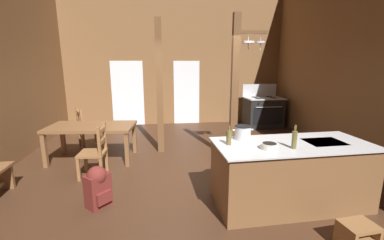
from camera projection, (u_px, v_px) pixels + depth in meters
ground_plane at (193, 182)px, 4.49m from camera, size 7.70×9.42×0.10m
wall_back at (175, 53)px, 8.22m from camera, size 7.70×0.14×4.57m
glazed_door_back_left at (128, 94)px, 8.24m from camera, size 1.00×0.01×2.05m
glazed_panel_back_right at (187, 93)px, 8.47m from camera, size 0.84×0.01×2.05m
kitchen_island at (290, 174)px, 3.64m from camera, size 2.19×1.04×0.91m
stove_range at (263, 112)px, 8.11m from camera, size 1.16×0.85×1.32m
support_post_with_pot_rack at (236, 85)px, 5.10m from camera, size 0.67×0.25×2.92m
support_post_center at (160, 88)px, 5.62m from camera, size 0.14×0.14×2.92m
step_stool at (358, 234)px, 2.79m from camera, size 0.39×0.32×0.30m
dining_table at (92, 130)px, 5.28m from camera, size 1.78×1.05×0.74m
ladderback_chair_near_window at (87, 128)px, 6.17m from camera, size 0.60×0.60×0.95m
ladderback_chair_by_post at (95, 152)px, 4.55m from camera, size 0.46×0.46×0.95m
backpack at (98, 185)px, 3.60m from camera, size 0.39×0.38×0.60m
stockpot_on_counter at (243, 133)px, 3.68m from camera, size 0.30×0.23×0.20m
mixing_bowl_on_counter at (269, 146)px, 3.29m from camera, size 0.22×0.22×0.08m
bottle_tall_on_counter at (294, 139)px, 3.30m from camera, size 0.06×0.06×0.31m
bottle_short_on_counter at (229, 137)px, 3.46m from camera, size 0.07×0.07×0.27m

